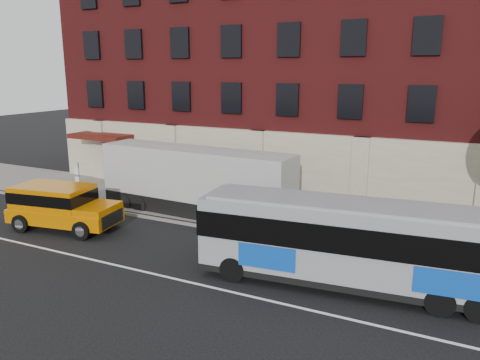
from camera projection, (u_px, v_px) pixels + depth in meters
The scene contains 9 objects.
ground at pixel (128, 275), 17.89m from camera, with size 120.00×120.00×0.00m, color black.
sidewalk at pixel (236, 211), 25.71m from camera, with size 60.00×6.00×0.15m, color gray.
kerb at pixel (208, 227), 23.10m from camera, with size 60.00×0.25×0.15m, color gray.
lane_line at pixel (137, 270), 18.32m from camera, with size 60.00×0.12×0.01m, color white.
building at pixel (290, 69), 30.89m from camera, with size 30.00×12.10×15.00m.
sign_pole at pixel (79, 181), 26.60m from camera, with size 0.30×0.20×2.50m.
city_bus at pixel (360, 242), 16.43m from camera, with size 11.64×3.56×3.14m.
yellow_suv at pixel (60, 204), 22.86m from camera, with size 5.71×3.08×2.13m.
shipping_container at pixel (195, 183), 24.74m from camera, with size 10.90×2.75×3.60m.
Camera 1 is at (11.19, -12.95, 7.62)m, focal length 35.33 mm.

